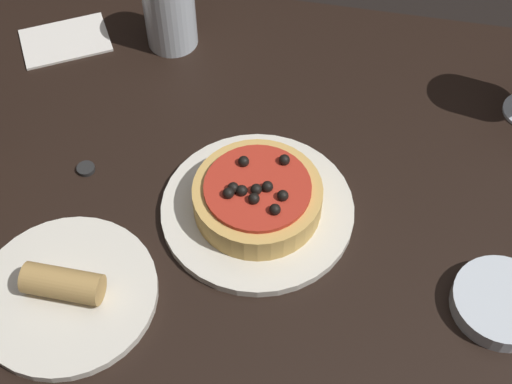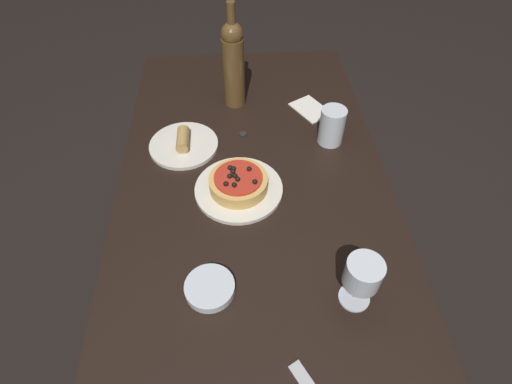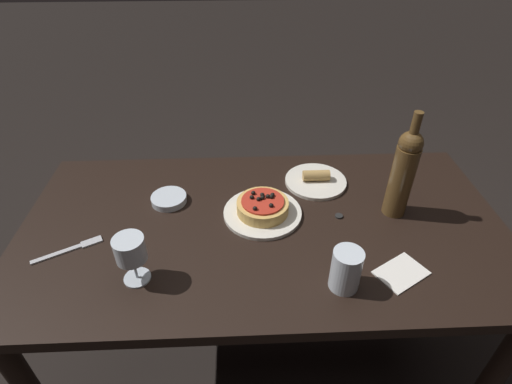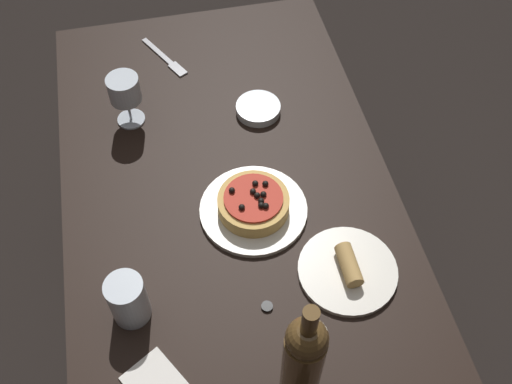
# 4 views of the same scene
# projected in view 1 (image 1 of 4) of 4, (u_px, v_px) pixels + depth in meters

# --- Properties ---
(dining_table) EXTENTS (1.48, 0.77, 0.78)m
(dining_table) POSITION_uv_depth(u_px,v_px,m) (263.00, 228.00, 1.01)
(dining_table) COLOR black
(dining_table) RESTS_ON ground_plane
(dinner_plate) EXTENTS (0.24, 0.24, 0.01)m
(dinner_plate) POSITION_uv_depth(u_px,v_px,m) (260.00, 210.00, 0.90)
(dinner_plate) COLOR silver
(dinner_plate) RESTS_ON dining_table
(pizza) EXTENTS (0.16, 0.16, 0.05)m
(pizza) POSITION_uv_depth(u_px,v_px,m) (260.00, 197.00, 0.88)
(pizza) COLOR tan
(pizza) RESTS_ON dinner_plate
(water_cup) EXTENTS (0.08, 0.08, 0.12)m
(water_cup) POSITION_uv_depth(u_px,v_px,m) (170.00, 11.00, 1.05)
(water_cup) COLOR silver
(water_cup) RESTS_ON dining_table
(side_bowl) EXTENTS (0.11, 0.11, 0.02)m
(side_bowl) POSITION_uv_depth(u_px,v_px,m) (501.00, 303.00, 0.82)
(side_bowl) COLOR silver
(side_bowl) RESTS_ON dining_table
(side_plate) EXTENTS (0.21, 0.21, 0.05)m
(side_plate) POSITION_uv_depth(u_px,v_px,m) (67.00, 292.00, 0.83)
(side_plate) COLOR silver
(side_plate) RESTS_ON dining_table
(paper_napkin) EXTENTS (0.16, 0.15, 0.00)m
(paper_napkin) POSITION_uv_depth(u_px,v_px,m) (65.00, 41.00, 1.10)
(paper_napkin) COLOR silver
(paper_napkin) RESTS_ON dining_table
(bottle_cap) EXTENTS (0.02, 0.02, 0.01)m
(bottle_cap) POSITION_uv_depth(u_px,v_px,m) (86.00, 169.00, 0.95)
(bottle_cap) COLOR black
(bottle_cap) RESTS_ON dining_table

